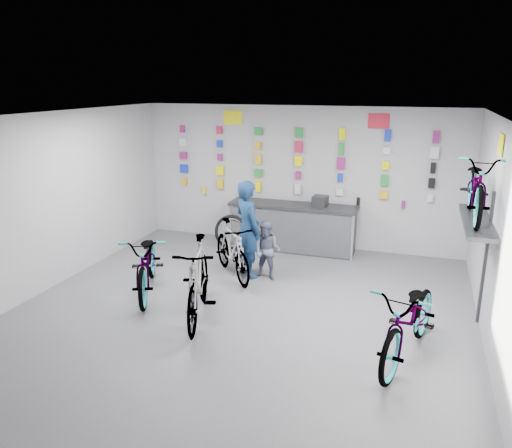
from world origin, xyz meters
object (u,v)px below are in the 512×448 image
(counter, at_px, (293,228))
(bike_right, at_px, (410,320))
(bike_service, at_px, (232,250))
(clerk, at_px, (248,229))
(bike_center, at_px, (198,280))
(bike_left, at_px, (148,262))
(customer, at_px, (267,251))

(counter, relative_size, bike_right, 1.30)
(counter, height_order, bike_service, bike_service)
(counter, bearing_deg, clerk, -103.77)
(counter, height_order, bike_center, bike_center)
(bike_left, xyz_separation_m, customer, (1.73, 1.21, -0.00))
(bike_center, bearing_deg, bike_service, 76.48)
(bike_left, bearing_deg, bike_service, 20.60)
(bike_service, height_order, clerk, clerk)
(counter, relative_size, bike_service, 1.55)
(clerk, bearing_deg, bike_left, 84.04)
(bike_service, xyz_separation_m, clerk, (0.25, 0.17, 0.37))
(bike_right, bearing_deg, bike_left, -176.23)
(bike_right, height_order, clerk, clerk)
(bike_right, relative_size, clerk, 1.15)
(bike_left, bearing_deg, customer, 10.42)
(clerk, xyz_separation_m, customer, (0.38, -0.06, -0.35))
(bike_center, bearing_deg, bike_left, 136.61)
(bike_service, xyz_separation_m, customer, (0.63, 0.10, 0.02))
(bike_left, relative_size, customer, 1.91)
(clerk, distance_m, customer, 0.52)
(bike_center, height_order, clerk, clerk)
(customer, bearing_deg, counter, 93.92)
(bike_left, height_order, bike_center, bike_center)
(bike_right, bearing_deg, bike_service, 163.41)
(counter, xyz_separation_m, clerk, (-0.41, -1.68, 0.41))
(bike_center, bearing_deg, clerk, 68.59)
(counter, bearing_deg, bike_service, -109.63)
(counter, distance_m, bike_right, 4.53)
(customer, bearing_deg, bike_center, -101.10)
(bike_right, bearing_deg, clerk, 159.11)
(bike_center, height_order, customer, bike_center)
(customer, bearing_deg, bike_left, -140.05)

